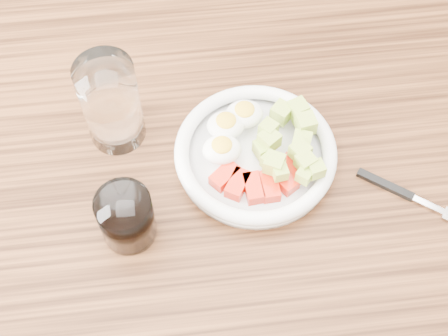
# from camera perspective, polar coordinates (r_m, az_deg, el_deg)

# --- Properties ---
(ground) EXTENTS (4.00, 4.00, 0.00)m
(ground) POSITION_cam_1_polar(r_m,az_deg,el_deg) (1.60, 0.41, -14.97)
(ground) COLOR brown
(ground) RESTS_ON ground
(dining_table) EXTENTS (1.50, 0.90, 0.77)m
(dining_table) POSITION_cam_1_polar(r_m,az_deg,el_deg) (0.97, 0.66, -4.35)
(dining_table) COLOR brown
(dining_table) RESTS_ON ground
(bowl) EXTENTS (0.23, 0.23, 0.06)m
(bowl) POSITION_cam_1_polar(r_m,az_deg,el_deg) (0.89, 2.93, 1.54)
(bowl) COLOR white
(bowl) RESTS_ON dining_table
(fork) EXTENTS (0.15, 0.12, 0.01)m
(fork) POSITION_cam_1_polar(r_m,az_deg,el_deg) (0.91, 15.88, -2.13)
(fork) COLOR black
(fork) RESTS_ON dining_table
(water_glass) EXTENTS (0.08, 0.08, 0.15)m
(water_glass) POSITION_cam_1_polar(r_m,az_deg,el_deg) (0.88, -10.30, 5.86)
(water_glass) COLOR white
(water_glass) RESTS_ON dining_table
(coffee_glass) EXTENTS (0.07, 0.07, 0.08)m
(coffee_glass) POSITION_cam_1_polar(r_m,az_deg,el_deg) (0.82, -8.93, -4.49)
(coffee_glass) COLOR white
(coffee_glass) RESTS_ON dining_table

